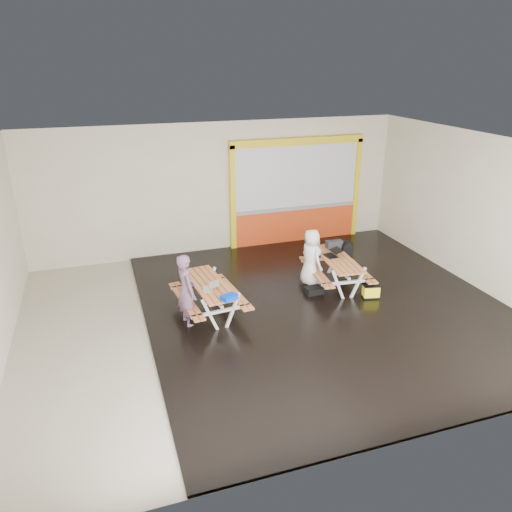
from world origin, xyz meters
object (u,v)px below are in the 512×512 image
object	(u,v)px
person_left	(186,290)
backpack	(347,250)
picnic_table_left	(209,291)
laptop_left	(210,287)
laptop_right	(333,254)
blue_pouch	(229,297)
dark_case	(314,290)
fluke_bag	(371,291)
toolbox	(334,244)
picnic_table_right	(337,265)
person_right	(311,257)

from	to	relation	value
person_left	backpack	bearing A→B (deg)	-84.27
picnic_table_left	laptop_left	xyz separation A→B (m)	(-0.04, -0.28, 0.22)
person_left	laptop_right	xyz separation A→B (m)	(3.58, 0.81, 0.02)
blue_pouch	laptop_left	bearing A→B (deg)	114.24
picnic_table_left	laptop_right	distance (m)	3.12
backpack	dark_case	distance (m)	1.52
person_left	blue_pouch	xyz separation A→B (m)	(0.72, -0.56, 0.01)
person_left	dark_case	world-z (taller)	person_left
person_left	backpack	world-z (taller)	person_left
backpack	fluke_bag	bearing A→B (deg)	-93.71
person_left	toolbox	xyz separation A→B (m)	(3.86, 1.29, 0.05)
laptop_left	toolbox	distance (m)	3.62
picnic_table_left	picnic_table_right	distance (m)	3.14
picnic_table_left	person_left	distance (m)	0.61
person_left	blue_pouch	distance (m)	0.91
laptop_left	laptop_right	distance (m)	3.21
picnic_table_left	person_right	distance (m)	2.59
toolbox	backpack	size ratio (longest dim) A/B	0.90
laptop_right	fluke_bag	size ratio (longest dim) A/B	0.96
laptop_right	blue_pouch	world-z (taller)	laptop_right
toolbox	picnic_table_left	bearing A→B (deg)	-162.92
person_right	backpack	bearing A→B (deg)	-82.91
blue_pouch	dark_case	size ratio (longest dim) A/B	0.78
picnic_table_right	fluke_bag	distance (m)	1.01
person_left	fluke_bag	xyz separation A→B (m)	(4.07, -0.18, -0.57)
picnic_table_left	laptop_right	world-z (taller)	laptop_right
picnic_table_right	person_left	world-z (taller)	person_left
laptop_left	toolbox	world-z (taller)	toolbox
picnic_table_right	dark_case	world-z (taller)	picnic_table_right
toolbox	dark_case	xyz separation A→B (m)	(-0.90, -0.87, -0.70)
blue_pouch	person_right	bearing A→B (deg)	30.60
person_right	backpack	world-z (taller)	person_right
person_left	laptop_left	xyz separation A→B (m)	(0.48, -0.02, 0.01)
person_right	toolbox	xyz separation A→B (m)	(0.82, 0.48, 0.06)
laptop_left	blue_pouch	distance (m)	0.59
dark_case	laptop_left	bearing A→B (deg)	-170.04
person_right	laptop_left	size ratio (longest dim) A/B	3.60
laptop_left	backpack	xyz separation A→B (m)	(3.68, 1.20, -0.11)
picnic_table_right	person_left	bearing A→B (deg)	-169.72
person_right	fluke_bag	bearing A→B (deg)	-144.81
picnic_table_left	dark_case	world-z (taller)	picnic_table_left
person_right	picnic_table_right	bearing A→B (deg)	-115.56
laptop_right	dark_case	world-z (taller)	laptop_right
laptop_right	backpack	size ratio (longest dim) A/B	0.90
picnic_table_left	person_left	world-z (taller)	person_left
person_left	dark_case	distance (m)	3.06
person_right	fluke_bag	world-z (taller)	person_right
picnic_table_right	blue_pouch	world-z (taller)	blue_pouch
blue_pouch	toolbox	world-z (taller)	toolbox
laptop_left	toolbox	size ratio (longest dim) A/B	0.94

